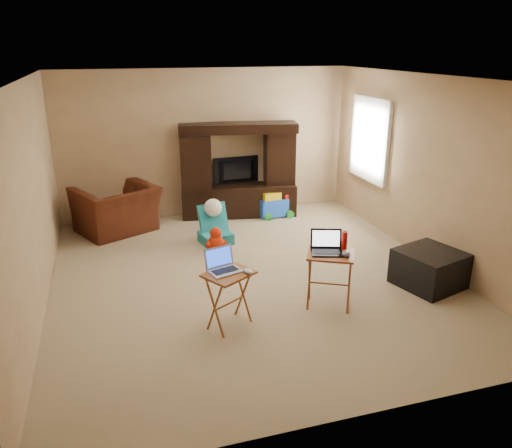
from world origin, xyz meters
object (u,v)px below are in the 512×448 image
object	(u,v)px
child_rocker	(215,225)
mouse_left	(248,271)
recliner	(117,210)
push_toy	(276,203)
tray_table_right	(329,280)
laptop_left	(225,262)
entertainment_center	(239,170)
ottoman	(429,269)
mouse_right	(346,254)
tray_table_left	(229,300)
water_bottle	(344,240)
plush_toy	(216,239)
television	(237,171)
laptop_right	(327,243)

from	to	relation	value
child_rocker	mouse_left	size ratio (longest dim) A/B	4.62
recliner	push_toy	world-z (taller)	recliner
tray_table_right	laptop_left	world-z (taller)	laptop_left
entertainment_center	ottoman	size ratio (longest dim) A/B	2.80
push_toy	laptop_left	distance (m)	3.72
mouse_right	recliner	bearing A→B (deg)	125.18
tray_table_right	mouse_right	distance (m)	0.40
ottoman	mouse_left	bearing A→B (deg)	-173.32
push_toy	recliner	bearing A→B (deg)	174.49
tray_table_right	mouse_left	size ratio (longest dim) A/B	5.23
child_rocker	mouse_left	world-z (taller)	mouse_left
recliner	tray_table_right	bearing A→B (deg)	98.31
tray_table_left	mouse_left	size ratio (longest dim) A/B	4.92
mouse_left	recliner	bearing A→B (deg)	109.96
mouse_right	water_bottle	bearing A→B (deg)	70.71
push_toy	tray_table_right	xyz separation A→B (m)	(-0.46, -3.22, 0.10)
tray_table_right	recliner	bearing A→B (deg)	152.24
laptop_left	child_rocker	bearing A→B (deg)	64.04
plush_toy	mouse_left	xyz separation A→B (m)	(-0.12, -2.16, 0.47)
water_bottle	plush_toy	bearing A→B (deg)	119.32
recliner	laptop_left	size ratio (longest dim) A/B	3.53
ottoman	recliner	bearing A→B (deg)	139.80
recliner	push_toy	distance (m)	2.70
mouse_right	television	bearing A→B (deg)	94.14
laptop_left	tray_table_left	bearing A→B (deg)	-61.31
laptop_right	mouse_left	size ratio (longest dim) A/B	2.74
child_rocker	laptop_left	bearing A→B (deg)	-111.13
tray_table_left	mouse_right	bearing A→B (deg)	-32.57
entertainment_center	water_bottle	world-z (taller)	entertainment_center
recliner	mouse_right	world-z (taller)	recliner
laptop_right	ottoman	bearing A→B (deg)	22.89
tray_table_right	laptop_right	xyz separation A→B (m)	(-0.04, 0.02, 0.45)
plush_toy	laptop_right	distance (m)	2.24
laptop_right	mouse_right	world-z (taller)	laptop_right
ottoman	tray_table_left	size ratio (longest dim) A/B	1.13
television	child_rocker	distance (m)	1.53
plush_toy	tray_table_right	bearing A→B (deg)	-66.26
child_rocker	water_bottle	distance (m)	2.48
laptop_right	child_rocker	bearing A→B (deg)	127.47
ottoman	laptop_right	size ratio (longest dim) A/B	2.03
plush_toy	water_bottle	bearing A→B (deg)	-60.68
child_rocker	water_bottle	size ratio (longest dim) A/B	2.87
recliner	tray_table_right	world-z (taller)	recliner
ottoman	tray_table_left	distance (m)	2.63
mouse_left	push_toy	bearing A→B (deg)	66.50
recliner	laptop_right	distance (m)	3.90
entertainment_center	ottoman	world-z (taller)	entertainment_center
entertainment_center	television	bearing A→B (deg)	100.23
recliner	push_toy	xyz separation A→B (m)	(2.69, -0.00, -0.14)
tray_table_left	child_rocker	bearing A→B (deg)	50.36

